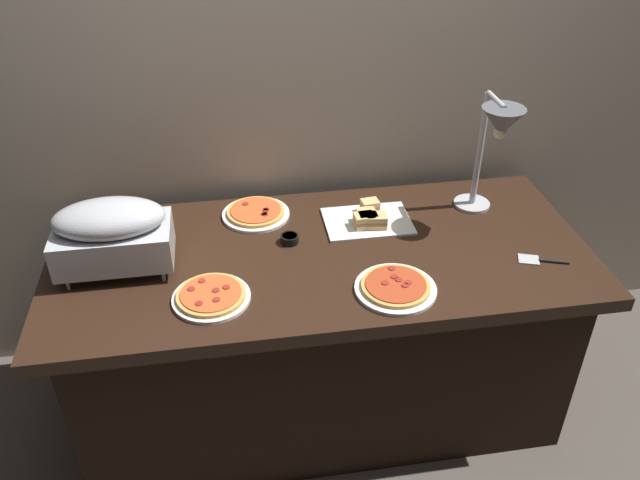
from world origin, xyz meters
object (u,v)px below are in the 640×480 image
at_px(chafing_dish, 112,233).
at_px(pizza_plate_center, 396,287).
at_px(serving_spatula, 541,260).
at_px(sandwich_platter, 368,219).
at_px(heat_lamp, 497,132).
at_px(pizza_plate_front, 211,296).
at_px(pizza_plate_raised_stand, 256,213).
at_px(sauce_cup_near, 290,239).

xyz_separation_m(chafing_dish, pizza_plate_center, (0.90, -0.26, -0.13)).
bearing_deg(serving_spatula, chafing_dish, 172.66).
bearing_deg(sandwich_platter, chafing_dish, -170.81).
relative_size(pizza_plate_center, serving_spatula, 1.56).
bearing_deg(heat_lamp, chafing_dish, -175.74).
height_order(heat_lamp, sandwich_platter, heat_lamp).
distance_m(pizza_plate_front, pizza_plate_center, 0.59).
bearing_deg(pizza_plate_raised_stand, sandwich_platter, -16.65).
xyz_separation_m(pizza_plate_raised_stand, serving_spatula, (0.95, -0.45, -0.01)).
xyz_separation_m(pizza_plate_front, serving_spatula, (1.13, 0.03, -0.01)).
relative_size(pizza_plate_front, sandwich_platter, 0.77).
bearing_deg(pizza_plate_center, pizza_plate_front, 175.35).
relative_size(pizza_plate_raised_stand, sandwich_platter, 0.80).
distance_m(pizza_plate_raised_stand, sandwich_platter, 0.43).
distance_m(chafing_dish, pizza_plate_raised_stand, 0.57).
relative_size(heat_lamp, pizza_plate_raised_stand, 1.83).
xyz_separation_m(heat_lamp, serving_spatula, (0.10, -0.28, -0.36)).
bearing_deg(sauce_cup_near, pizza_plate_front, -135.31).
bearing_deg(chafing_dish, serving_spatula, -7.34).
xyz_separation_m(chafing_dish, sandwich_platter, (0.90, 0.15, -0.13)).
relative_size(chafing_dish, pizza_plate_center, 1.42).
bearing_deg(pizza_plate_center, sandwich_platter, 89.75).
xyz_separation_m(pizza_plate_center, serving_spatula, (0.54, 0.08, -0.01)).
bearing_deg(chafing_dish, sandwich_platter, 9.19).
bearing_deg(pizza_plate_center, heat_lamp, 39.78).
height_order(chafing_dish, sandwich_platter, chafing_dish).
bearing_deg(sandwich_platter, pizza_plate_raised_stand, 163.35).
height_order(chafing_dish, pizza_plate_raised_stand, chafing_dish).
bearing_deg(pizza_plate_raised_stand, chafing_dish, -150.98).
height_order(pizza_plate_front, pizza_plate_raised_stand, same).
relative_size(heat_lamp, pizza_plate_center, 1.77).
relative_size(pizza_plate_raised_stand, serving_spatula, 1.50).
relative_size(pizza_plate_center, sandwich_platter, 0.83).
height_order(heat_lamp, pizza_plate_front, heat_lamp).
height_order(pizza_plate_center, pizza_plate_raised_stand, same).
height_order(pizza_plate_raised_stand, sauce_cup_near, same).
bearing_deg(pizza_plate_front, sauce_cup_near, 44.69).
bearing_deg(pizza_plate_center, pizza_plate_raised_stand, 127.76).
bearing_deg(sauce_cup_near, heat_lamp, 2.43).
bearing_deg(heat_lamp, sauce_cup_near, -177.57).
bearing_deg(heat_lamp, serving_spatula, -69.97).
xyz_separation_m(chafing_dish, pizza_plate_front, (0.31, -0.21, -0.13)).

